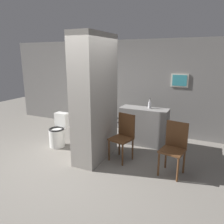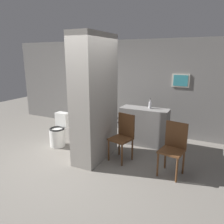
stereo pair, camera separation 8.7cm
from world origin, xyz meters
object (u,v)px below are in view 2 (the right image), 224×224
toilet (59,132)px  chair_near_pillar (123,135)px  chair_by_doorway (173,146)px  bicycle (106,126)px  bottle_tall (150,105)px

toilet → chair_near_pillar: (1.72, -0.00, 0.21)m
chair_by_doorway → bicycle: chair_by_doorway is taller
chair_near_pillar → bicycle: chair_near_pillar is taller
chair_near_pillar → bottle_tall: (0.26, 1.04, 0.47)m
bicycle → chair_near_pillar: bearing=-46.7°
chair_by_doorway → bicycle: size_ratio=0.63×
toilet → bottle_tall: bottle_tall is taller
toilet → bottle_tall: 2.34m
bicycle → toilet: bearing=-130.1°
chair_near_pillar → chair_by_doorway: bearing=7.1°
bicycle → bottle_tall: bearing=3.5°
toilet → chair_by_doorway: bearing=-2.9°
chair_near_pillar → chair_by_doorway: (1.07, -0.14, 0.00)m
toilet → chair_by_doorway: chair_by_doorway is taller
chair_by_doorway → bottle_tall: bearing=134.0°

